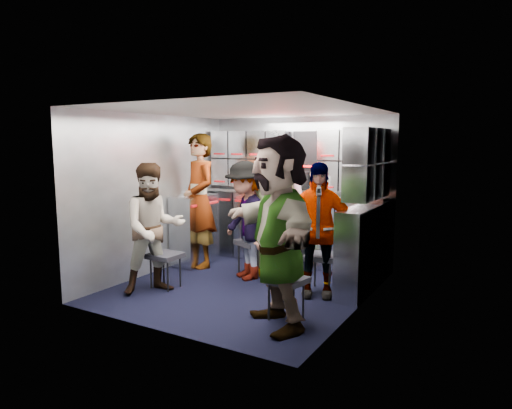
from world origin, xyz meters
The scene contains 29 objects.
floor centered at (0.00, 0.00, 0.00)m, with size 3.00×3.00×0.00m, color black.
wall_back centered at (0.00, 1.50, 1.05)m, with size 2.80×0.04×2.10m, color gray.
wall_left centered at (-1.40, 0.00, 1.05)m, with size 0.04×3.00×2.10m, color gray.
wall_right centered at (1.40, 0.00, 1.05)m, with size 0.04×3.00×2.10m, color gray.
ceiling centered at (0.00, 0.00, 2.10)m, with size 2.80×3.00×0.02m, color silver.
cart_bank_back centered at (0.00, 1.29, 0.49)m, with size 2.68×0.38×0.99m, color #A2A8B2.
cart_bank_left centered at (-1.19, 0.56, 0.49)m, with size 0.38×0.76×0.99m, color #A2A8B2.
counter centered at (0.00, 1.29, 1.01)m, with size 2.68×0.42×0.03m, color #B4B6BB.
locker_bank_back centered at (0.00, 1.35, 1.49)m, with size 2.68×0.28×0.82m, color #A2A8B2.
locker_bank_right centered at (1.25, 0.70, 1.49)m, with size 0.28×1.00×0.82m, color #A2A8B2.
right_cabinet centered at (1.25, 0.60, 0.50)m, with size 0.28×1.20×1.00m, color #A2A8B2.
coffee_niche centered at (0.18, 1.41, 1.47)m, with size 0.46×0.16×0.84m, color black, non-canonical shape.
red_latch_strip centered at (0.00, 1.09, 0.88)m, with size 2.60×0.02×0.03m, color maroon.
jump_seat_near_left centered at (-0.82, -0.49, 0.37)m, with size 0.36×0.34×0.42m.
jump_seat_mid_left centered at (-0.18, 0.50, 0.41)m, with size 0.50×0.49×0.46m.
jump_seat_center centered at (0.05, 0.89, 0.43)m, with size 0.42×0.40×0.48m.
jump_seat_mid_right centered at (0.86, 0.33, 0.39)m, with size 0.43×0.42×0.44m.
jump_seat_near_right centered at (0.88, -0.66, 0.38)m, with size 0.42×0.40×0.43m.
attendant_standing centered at (-1.05, 0.50, 0.93)m, with size 0.68×0.44×1.86m, color black.
attendant_arc_a centered at (-0.82, -0.67, 0.75)m, with size 0.73×0.57×1.51m, color black.
attendant_arc_b centered at (-0.18, 0.32, 0.75)m, with size 0.97×0.56×1.51m, color black.
attendant_arc_c centered at (0.05, 0.71, 0.89)m, with size 0.87×0.57×1.79m, color black.
attendant_arc_d centered at (0.86, 0.15, 0.76)m, with size 0.89×0.37×1.52m, color black.
attendant_arc_e centered at (0.88, -0.84, 0.91)m, with size 1.68×0.54×1.82m, color black.
bottle_left centered at (-0.10, 1.24, 1.17)m, with size 0.06×0.06×0.27m, color white.
bottle_mid centered at (0.13, 1.24, 1.16)m, with size 0.07×0.07×0.26m, color white.
bottle_right centered at (0.59, 1.24, 1.16)m, with size 0.07×0.07×0.27m, color white.
cup_left centered at (-0.53, 1.23, 1.08)m, with size 0.08×0.08×0.10m, color tan.
cup_right centered at (0.87, 1.23, 1.07)m, with size 0.09×0.09×0.09m, color tan.
Camera 1 is at (2.79, -4.54, 1.74)m, focal length 32.00 mm.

